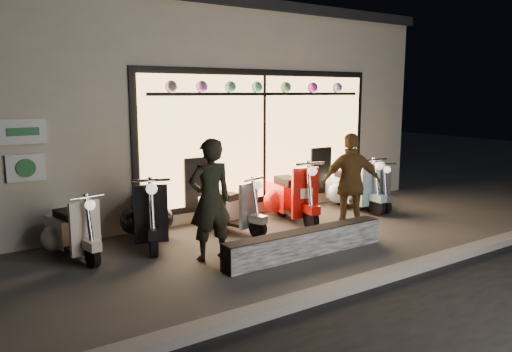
{
  "coord_description": "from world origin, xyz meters",
  "views": [
    {
      "loc": [
        -4.89,
        -6.21,
        2.43
      ],
      "look_at": [
        -0.29,
        0.6,
        1.05
      ],
      "focal_mm": 35.0,
      "sensor_mm": 36.0,
      "label": 1
    }
  ],
  "objects_px": {
    "man": "(210,200)",
    "woman": "(351,184)",
    "scooter_red": "(289,196)",
    "graffiti_barrier": "(306,243)",
    "scooter_silver": "(226,209)"
  },
  "relations": [
    {
      "from": "graffiti_barrier",
      "to": "man",
      "type": "xyz_separation_m",
      "value": [
        -1.26,
        0.66,
        0.69
      ]
    },
    {
      "from": "graffiti_barrier",
      "to": "woman",
      "type": "relative_size",
      "value": 1.6
    },
    {
      "from": "scooter_red",
      "to": "man",
      "type": "distance_m",
      "value": 2.72
    },
    {
      "from": "scooter_silver",
      "to": "woman",
      "type": "height_order",
      "value": "woman"
    },
    {
      "from": "graffiti_barrier",
      "to": "woman",
      "type": "xyz_separation_m",
      "value": [
        1.38,
        0.47,
        0.68
      ]
    },
    {
      "from": "man",
      "to": "woman",
      "type": "xyz_separation_m",
      "value": [
        2.64,
        -0.19,
        -0.02
      ]
    },
    {
      "from": "scooter_silver",
      "to": "woman",
      "type": "distance_m",
      "value": 2.23
    },
    {
      "from": "scooter_red",
      "to": "woman",
      "type": "relative_size",
      "value": 0.93
    },
    {
      "from": "scooter_silver",
      "to": "scooter_red",
      "type": "height_order",
      "value": "scooter_red"
    },
    {
      "from": "scooter_red",
      "to": "man",
      "type": "height_order",
      "value": "man"
    },
    {
      "from": "woman",
      "to": "graffiti_barrier",
      "type": "bearing_deg",
      "value": 49.4
    },
    {
      "from": "scooter_red",
      "to": "man",
      "type": "bearing_deg",
      "value": -142.84
    },
    {
      "from": "scooter_red",
      "to": "woman",
      "type": "bearing_deg",
      "value": -69.8
    },
    {
      "from": "graffiti_barrier",
      "to": "scooter_silver",
      "type": "distance_m",
      "value": 1.89
    },
    {
      "from": "graffiti_barrier",
      "to": "man",
      "type": "distance_m",
      "value": 1.58
    }
  ]
}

